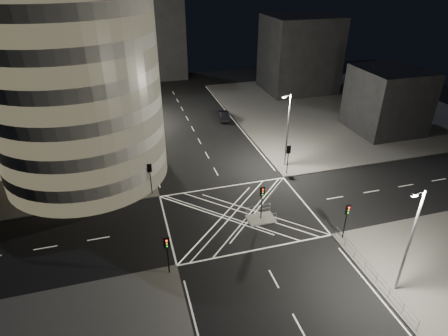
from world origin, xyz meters
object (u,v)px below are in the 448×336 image
object	(u,v)px
traffic_signal_island	(262,197)
street_lamp_left_far	(129,93)
traffic_signal_nr	(347,215)
street_lamp_right_near	(410,239)
street_lamp_left_near	(138,136)
street_lamp_right_far	(287,128)
traffic_signal_fl	(150,173)
traffic_signal_fr	(288,154)
central_island	(261,219)
sedan	(223,115)
traffic_signal_nl	(167,249)

from	to	relation	value
traffic_signal_island	street_lamp_left_far	world-z (taller)	street_lamp_left_far
traffic_signal_nr	street_lamp_right_near	world-z (taller)	street_lamp_right_near
street_lamp_left_near	street_lamp_right_far	xyz separation A→B (m)	(18.87, -3.00, 0.00)
street_lamp_left_far	street_lamp_right_far	xyz separation A→B (m)	(18.87, -21.00, 0.00)
traffic_signal_island	street_lamp_right_far	size ratio (longest dim) A/B	0.40
traffic_signal_fl	street_lamp_left_far	world-z (taller)	street_lamp_left_far
traffic_signal_fr	traffic_signal_island	xyz separation A→B (m)	(-6.80, -8.30, 0.00)
traffic_signal_fr	street_lamp_right_near	xyz separation A→B (m)	(0.64, -20.80, 2.63)
central_island	traffic_signal_nr	distance (m)	9.08
traffic_signal_fl	sedan	world-z (taller)	traffic_signal_fl
street_lamp_left_near	traffic_signal_nr	bearing A→B (deg)	-45.87
traffic_signal_nr	street_lamp_right_near	distance (m)	7.69
traffic_signal_nr	street_lamp_left_near	xyz separation A→B (m)	(-18.24, 18.80, 2.63)
central_island	sedan	world-z (taller)	sedan
central_island	street_lamp_right_near	bearing A→B (deg)	-59.25
traffic_signal_nl	street_lamp_right_near	xyz separation A→B (m)	(18.24, -7.20, 2.63)
traffic_signal_fr	traffic_signal_island	distance (m)	10.73
traffic_signal_fr	street_lamp_left_near	distance (m)	19.14
traffic_signal_fl	street_lamp_left_far	size ratio (longest dim) A/B	0.40
traffic_signal_fl	sedan	size ratio (longest dim) A/B	0.83
traffic_signal_fl	street_lamp_right_far	xyz separation A→B (m)	(18.24, 2.20, 2.63)
traffic_signal_fr	street_lamp_left_far	bearing A→B (deg)	128.17
traffic_signal_nl	traffic_signal_fl	bearing A→B (deg)	90.00
street_lamp_left_near	sedan	bearing A→B (deg)	45.18
traffic_signal_fr	street_lamp_left_near	world-z (taller)	street_lamp_left_near
traffic_signal_fl	street_lamp_left_near	xyz separation A→B (m)	(-0.64, 5.20, 2.63)
street_lamp_right_far	sedan	size ratio (longest dim) A/B	2.07
central_island	street_lamp_left_far	bearing A→B (deg)	109.95
street_lamp_left_far	traffic_signal_island	bearing A→B (deg)	-70.05
traffic_signal_island	street_lamp_right_far	xyz separation A→B (m)	(7.44, 10.50, 2.63)
street_lamp_left_far	sedan	xyz separation A→B (m)	(15.52, -2.38, -4.74)
traffic_signal_island	street_lamp_left_near	bearing A→B (deg)	130.27
traffic_signal_fr	sedan	distance (m)	21.10
traffic_signal_fr	traffic_signal_island	world-z (taller)	same
sedan	traffic_signal_fl	bearing A→B (deg)	62.12
traffic_signal_fr	sedan	bearing A→B (deg)	97.44
street_lamp_left_far	street_lamp_right_far	bearing A→B (deg)	-48.06
traffic_signal_fl	central_island	bearing A→B (deg)	-37.54
traffic_signal_island	traffic_signal_fl	bearing A→B (deg)	142.46
traffic_signal_fr	traffic_signal_island	size ratio (longest dim) A/B	1.00
traffic_signal_fr	street_lamp_left_near	xyz separation A→B (m)	(-18.24, 5.20, 2.63)
traffic_signal_fl	street_lamp_right_far	distance (m)	18.55
traffic_signal_fr	sedan	world-z (taller)	traffic_signal_fr
street_lamp_left_far	sedan	world-z (taller)	street_lamp_left_far
sedan	traffic_signal_nr	bearing A→B (deg)	102.19
street_lamp_right_near	traffic_signal_fr	bearing A→B (deg)	91.75
traffic_signal_fr	street_lamp_left_far	xyz separation A→B (m)	(-18.24, 23.20, 2.63)
central_island	traffic_signal_island	size ratio (longest dim) A/B	0.75
traffic_signal_nr	traffic_signal_island	world-z (taller)	same
central_island	traffic_signal_nl	size ratio (longest dim) A/B	0.75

